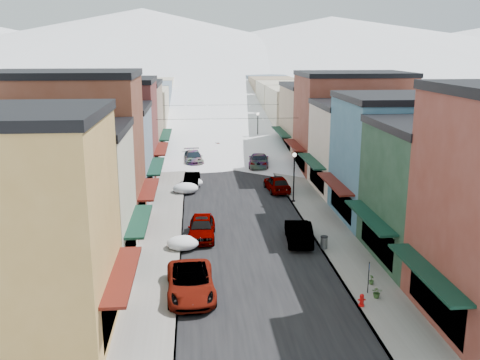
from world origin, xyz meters
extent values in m
cube|color=black|center=(0.00, 60.00, 0.01)|extent=(10.00, 160.00, 0.01)
cube|color=gray|center=(-6.60, 60.00, 0.07)|extent=(3.20, 160.00, 0.15)
cube|color=gray|center=(6.60, 60.00, 0.07)|extent=(3.20, 160.00, 0.15)
cube|color=slate|center=(-5.05, 60.00, 0.07)|extent=(0.10, 160.00, 0.15)
cube|color=slate|center=(5.05, 60.00, 0.07)|extent=(0.10, 160.00, 0.15)
cube|color=tan|center=(-13.20, 4.00, 5.50)|extent=(10.00, 8.50, 11.00)
cube|color=#56160E|center=(-7.60, 4.00, 3.20)|extent=(1.20, 7.22, 0.15)
cube|color=beige|center=(-13.20, 12.50, 4.50)|extent=(10.00, 8.00, 9.00)
cube|color=black|center=(-13.20, 12.50, 9.25)|extent=(10.20, 8.20, 0.50)
cube|color=#0D3022|center=(-7.60, 12.50, 3.20)|extent=(1.20, 6.80, 0.15)
cube|color=brown|center=(-13.70, 20.50, 6.00)|extent=(11.00, 8.00, 12.00)
cube|color=black|center=(-13.70, 20.50, 12.25)|extent=(11.20, 8.20, 0.50)
cube|color=#56160E|center=(-7.60, 20.50, 3.20)|extent=(1.20, 6.80, 0.15)
cube|color=gray|center=(-13.20, 29.00, 4.25)|extent=(10.00, 9.00, 8.50)
cube|color=black|center=(-13.20, 29.00, 8.75)|extent=(10.20, 9.20, 0.50)
cube|color=#0D3022|center=(-7.60, 29.00, 3.20)|extent=(1.20, 7.65, 0.15)
cube|color=maroon|center=(-14.20, 38.00, 5.25)|extent=(12.00, 9.00, 10.50)
cube|color=black|center=(-14.20, 38.00, 10.75)|extent=(12.20, 9.20, 0.50)
cube|color=#56160E|center=(-7.60, 38.00, 3.20)|extent=(1.20, 7.65, 0.15)
cube|color=#8E755D|center=(-13.20, 48.00, 4.75)|extent=(10.00, 11.00, 9.50)
cube|color=black|center=(-13.20, 48.00, 9.75)|extent=(10.20, 11.20, 0.50)
cube|color=#0D3022|center=(-7.60, 48.00, 3.20)|extent=(1.20, 9.35, 0.15)
cube|color=#0D3022|center=(7.60, 3.00, 3.20)|extent=(1.20, 7.65, 0.15)
cube|color=#1E402A|center=(13.20, 12.00, 4.50)|extent=(10.00, 9.00, 9.00)
cube|color=black|center=(13.20, 12.00, 9.25)|extent=(10.20, 9.20, 0.50)
cube|color=#0D3022|center=(7.60, 12.00, 3.20)|extent=(1.20, 7.65, 0.15)
cube|color=teal|center=(13.20, 21.00, 5.00)|extent=(10.00, 9.00, 10.00)
cube|color=black|center=(13.20, 21.00, 10.25)|extent=(10.20, 9.20, 0.50)
cube|color=#56160E|center=(7.60, 21.00, 3.20)|extent=(1.20, 7.65, 0.15)
cube|color=beige|center=(13.70, 30.00, 4.25)|extent=(11.00, 9.00, 8.50)
cube|color=black|center=(13.70, 30.00, 8.75)|extent=(11.20, 9.20, 0.50)
cube|color=#0D3022|center=(7.60, 30.00, 3.20)|extent=(1.20, 7.65, 0.15)
cube|color=maroon|center=(14.20, 39.00, 5.50)|extent=(12.00, 9.00, 11.00)
cube|color=black|center=(14.20, 39.00, 11.25)|extent=(12.20, 9.20, 0.50)
cube|color=#56160E|center=(7.60, 39.00, 3.20)|extent=(1.20, 7.65, 0.15)
cube|color=#9C8366|center=(13.20, 49.00, 4.50)|extent=(10.00, 11.00, 9.00)
cube|color=black|center=(13.20, 49.00, 9.25)|extent=(10.20, 11.20, 0.50)
cube|color=#0D3022|center=(7.60, 49.00, 3.20)|extent=(1.20, 9.35, 0.15)
cube|color=gray|center=(-12.50, 62.00, 4.00)|extent=(9.00, 13.00, 8.00)
cube|color=gray|center=(12.50, 62.00, 4.00)|extent=(9.00, 13.00, 8.00)
cube|color=gray|center=(-12.50, 76.00, 4.00)|extent=(9.00, 13.00, 8.00)
cube|color=gray|center=(12.50, 76.00, 4.00)|extent=(9.00, 13.00, 8.00)
cube|color=gray|center=(-12.50, 90.00, 4.00)|extent=(9.00, 13.00, 8.00)
cube|color=gray|center=(12.50, 90.00, 4.00)|extent=(9.00, 13.00, 8.00)
cube|color=gray|center=(-12.50, 104.00, 4.00)|extent=(9.00, 13.00, 8.00)
cube|color=gray|center=(12.50, 104.00, 4.00)|extent=(9.00, 13.00, 8.00)
cube|color=silver|center=(0.00, 225.00, 6.00)|extent=(360.00, 40.00, 12.00)
cone|color=white|center=(-30.00, 275.00, 17.00)|extent=(300.00, 300.00, 34.00)
cone|color=white|center=(70.00, 270.00, 15.00)|extent=(320.00, 320.00, 30.00)
cylinder|color=black|center=(0.00, 40.00, 6.20)|extent=(16.40, 0.04, 0.04)
cylinder|color=black|center=(0.00, 55.00, 6.20)|extent=(16.40, 0.04, 0.04)
imported|color=silver|center=(-4.30, 7.96, 0.82)|extent=(3.00, 6.03, 1.64)
imported|color=gray|center=(-3.50, 17.63, 0.86)|extent=(2.27, 5.12, 1.71)
imported|color=black|center=(-4.30, 33.25, 0.71)|extent=(1.83, 4.40, 1.41)
imported|color=#ACAFB4|center=(-4.13, 44.43, 0.81)|extent=(2.73, 5.76, 1.62)
imported|color=black|center=(3.69, 16.12, 0.83)|extent=(2.23, 5.21, 1.67)
imported|color=#A0A4A9|center=(4.30, 30.65, 0.84)|extent=(2.42, 5.07, 1.67)
imported|color=black|center=(3.81, 42.09, 0.85)|extent=(3.13, 6.14, 1.71)
imported|color=gray|center=(-1.09, 50.79, 0.84)|extent=(2.21, 4.99, 1.67)
imported|color=white|center=(1.18, 64.35, 0.75)|extent=(3.12, 5.66, 1.50)
cylinder|color=red|center=(5.20, 5.49, 0.20)|extent=(0.32, 0.32, 0.10)
cylinder|color=red|center=(5.20, 5.49, 0.44)|extent=(0.23, 0.23, 0.57)
sphere|color=red|center=(5.20, 5.49, 0.76)|extent=(0.25, 0.25, 0.25)
cylinder|color=red|center=(5.20, 5.49, 0.53)|extent=(0.43, 0.10, 0.10)
cylinder|color=black|center=(6.07, 7.07, 1.12)|extent=(0.05, 0.05, 1.94)
cube|color=#1A3E93|center=(6.07, 7.07, 1.83)|extent=(0.08, 0.26, 0.35)
cylinder|color=slate|center=(5.20, 14.35, 0.58)|extent=(0.50, 0.50, 0.86)
cylinder|color=black|center=(5.20, 14.35, 1.03)|extent=(0.53, 0.53, 0.06)
cylinder|color=black|center=(5.20, 26.39, 0.20)|extent=(0.32, 0.32, 0.11)
cylinder|color=black|center=(5.20, 26.39, 2.29)|extent=(0.13, 0.13, 4.28)
sphere|color=white|center=(5.20, 26.39, 4.59)|extent=(0.39, 0.39, 0.39)
cylinder|color=black|center=(5.20, 55.00, 0.21)|extent=(0.34, 0.34, 0.11)
cylinder|color=black|center=(5.20, 55.00, 2.43)|extent=(0.14, 0.14, 4.55)
sphere|color=white|center=(5.20, 55.00, 4.87)|extent=(0.41, 0.41, 0.41)
imported|color=#335727|center=(6.40, 6.41, 0.49)|extent=(0.74, 0.69, 0.68)
imported|color=#365A29|center=(6.67, 8.21, 0.44)|extent=(0.45, 0.45, 0.57)
ellipsoid|color=white|center=(-4.90, 15.36, 0.49)|extent=(2.33, 1.97, 0.99)
ellipsoid|color=white|center=(-4.70, 16.56, 0.25)|extent=(1.00, 0.90, 0.50)
ellipsoid|color=white|center=(-4.90, 30.65, 0.53)|extent=(2.53, 2.14, 1.07)
ellipsoid|color=white|center=(-4.70, 31.85, 0.27)|extent=(1.08, 0.97, 0.54)
ellipsoid|color=white|center=(-4.30, 33.08, 0.48)|extent=(2.29, 1.94, 0.97)
ellipsoid|color=white|center=(-4.10, 34.28, 0.24)|extent=(0.98, 0.88, 0.49)
camera|label=1|loc=(-3.89, -21.06, 14.20)|focal=40.00mm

